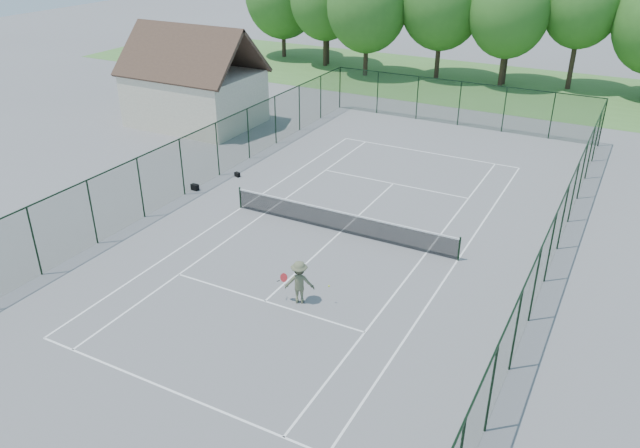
{
  "coord_description": "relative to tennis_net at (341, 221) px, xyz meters",
  "views": [
    {
      "loc": [
        11.05,
        -22.73,
        13.13
      ],
      "look_at": [
        0.0,
        -2.0,
        1.3
      ],
      "focal_mm": 35.0,
      "sensor_mm": 36.0,
      "label": 1
    }
  ],
  "objects": [
    {
      "name": "ground",
      "position": [
        0.0,
        0.0,
        -0.58
      ],
      "size": [
        140.0,
        140.0,
        0.0
      ],
      "primitive_type": "plane",
      "color": "slate",
      "rests_on": "ground"
    },
    {
      "name": "grass_far",
      "position": [
        0.0,
        30.0,
        -0.57
      ],
      "size": [
        80.0,
        16.0,
        0.01
      ],
      "primitive_type": "cube",
      "color": "#50843B",
      "rests_on": "ground"
    },
    {
      "name": "court_lines",
      "position": [
        0.0,
        0.0,
        -0.57
      ],
      "size": [
        11.05,
        23.85,
        0.01
      ],
      "color": "white",
      "rests_on": "ground"
    },
    {
      "name": "tennis_net",
      "position": [
        0.0,
        0.0,
        0.0
      ],
      "size": [
        11.08,
        0.08,
        1.1
      ],
      "color": "black",
      "rests_on": "ground"
    },
    {
      "name": "fence_enclosure",
      "position": [
        0.0,
        0.0,
        0.98
      ],
      "size": [
        18.05,
        36.05,
        3.02
      ],
      "color": "#17341D",
      "rests_on": "ground"
    },
    {
      "name": "utility_building",
      "position": [
        -16.0,
        10.0,
        2.54
      ],
      "size": [
        8.6,
        6.27,
        6.63
      ],
      "color": "beige",
      "rests_on": "ground"
    },
    {
      "name": "tree_line_far",
      "position": [
        0.0,
        30.0,
        5.42
      ],
      "size": [
        39.4,
        6.4,
        9.7
      ],
      "color": "#3B2A1F",
      "rests_on": "ground"
    },
    {
      "name": "sports_bag_a",
      "position": [
        -8.88,
        0.7,
        -0.41
      ],
      "size": [
        0.42,
        0.27,
        0.32
      ],
      "primitive_type": "cube",
      "rotation": [
        0.0,
        0.0,
        -0.06
      ],
      "color": "black",
      "rests_on": "ground"
    },
    {
      "name": "sports_bag_b",
      "position": [
        -7.98,
        3.27,
        -0.45
      ],
      "size": [
        0.36,
        0.28,
        0.25
      ],
      "primitive_type": "cube",
      "rotation": [
        0.0,
        0.0,
        -0.32
      ],
      "color": "black",
      "rests_on": "ground"
    },
    {
      "name": "tennis_player",
      "position": [
        1.16,
        -5.8,
        0.28
      ],
      "size": [
        1.93,
        1.03,
        1.71
      ],
      "color": "#5C5F42",
      "rests_on": "ground"
    }
  ]
}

